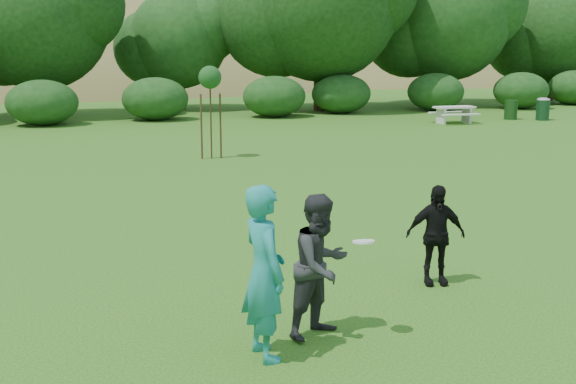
# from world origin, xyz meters

# --- Properties ---
(ground) EXTENTS (120.00, 120.00, 0.00)m
(ground) POSITION_xyz_m (0.00, 0.00, 0.00)
(ground) COLOR #19470C
(ground) RESTS_ON ground
(player_teal) EXTENTS (0.57, 0.79, 2.01)m
(player_teal) POSITION_xyz_m (-1.49, -0.70, 1.00)
(player_teal) COLOR #1C7E7D
(player_teal) RESTS_ON ground
(player_grey) EXTENTS (1.07, 0.99, 1.77)m
(player_grey) POSITION_xyz_m (-0.66, -0.31, 0.88)
(player_grey) COLOR #292A2C
(player_grey) RESTS_ON ground
(player_black) EXTENTS (0.94, 0.55, 1.50)m
(player_black) POSITION_xyz_m (1.62, 0.96, 0.75)
(player_black) COLOR black
(player_black) RESTS_ON ground
(trash_can_near) EXTENTS (0.60, 0.60, 0.90)m
(trash_can_near) POSITION_xyz_m (16.86, 20.87, 0.45)
(trash_can_near) COLOR #173814
(trash_can_near) RESTS_ON ground
(frisbee) EXTENTS (0.27, 0.27, 0.06)m
(frisbee) POSITION_xyz_m (-0.23, -0.59, 1.22)
(frisbee) COLOR white
(frisbee) RESTS_ON ground
(sapling) EXTENTS (0.70, 0.70, 2.85)m
(sapling) POSITION_xyz_m (1.00, 13.71, 2.42)
(sapling) COLOR #362715
(sapling) RESTS_ON ground
(picnic_table) EXTENTS (1.80, 1.48, 0.76)m
(picnic_table) POSITION_xyz_m (13.43, 20.21, 0.52)
(picnic_table) COLOR beige
(picnic_table) RESTS_ON ground
(trash_can_lidded) EXTENTS (0.60, 0.60, 1.05)m
(trash_can_lidded) POSITION_xyz_m (18.05, 20.10, 0.54)
(trash_can_lidded) COLOR #13351B
(trash_can_lidded) RESTS_ON ground
(hillside) EXTENTS (150.00, 72.00, 52.00)m
(hillside) POSITION_xyz_m (-0.56, 68.45, -11.97)
(hillside) COLOR olive
(hillside) RESTS_ON ground
(tree_row) EXTENTS (53.92, 10.38, 9.62)m
(tree_row) POSITION_xyz_m (3.23, 28.68, 4.87)
(tree_row) COLOR #3A2616
(tree_row) RESTS_ON ground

